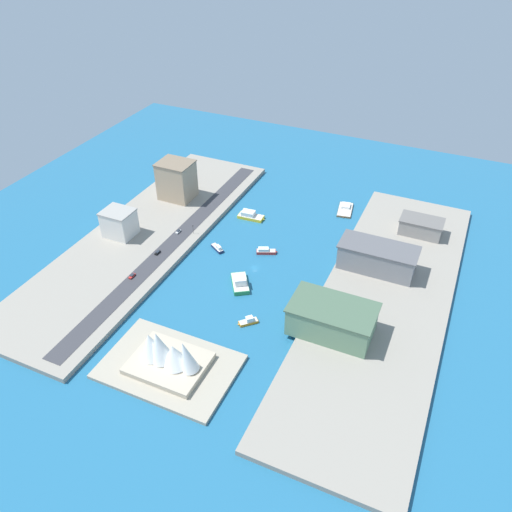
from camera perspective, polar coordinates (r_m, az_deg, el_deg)
name	(u,v)px	position (r m, az deg, el deg)	size (l,w,h in m)	color
ground_plane	(255,268)	(315.62, -0.13, -1.31)	(440.00, 440.00, 0.00)	#23668E
quay_west	(384,301)	(298.12, 14.14, -4.93)	(70.00, 240.00, 3.13)	gray
quay_east	(146,236)	(349.41, -12.24, 2.24)	(70.00, 240.00, 3.13)	gray
peninsula_point	(169,367)	(259.35, -9.69, -12.11)	(65.01, 43.90, 2.00)	#A89E89
road_strip	(174,241)	(337.34, -9.17, 1.62)	(11.29, 228.00, 0.15)	#38383D
ferry_yellow_fast	(250,216)	(361.86, -0.66, 4.55)	(19.91, 8.79, 5.37)	yellow
ferry_green_doubledeck	(240,282)	(300.80, -1.81, -2.97)	(17.73, 20.57, 6.95)	#2D8C4C
barge_flat_brown	(345,209)	(377.21, 9.97, 5.21)	(13.10, 22.02, 3.23)	brown
water_taxi_orange	(248,321)	(277.40, -0.86, -7.31)	(10.11, 9.97, 4.15)	orange
tugboat_red	(266,251)	(327.01, 1.10, 0.56)	(13.82, 8.69, 3.98)	red
patrol_launch_navy	(217,248)	(331.15, -4.35, 0.91)	(11.76, 8.66, 3.98)	#1E284C
terminal_long_green	(332,319)	(267.07, 8.51, -6.96)	(44.22, 26.30, 16.60)	slate
warehouse_low_gray	(377,257)	(313.90, 13.44, -0.15)	(46.52, 20.89, 16.16)	gray
carpark_squat_concrete	(421,226)	(355.45, 17.99, 3.17)	(27.88, 16.38, 10.83)	gray
apartment_midrise_tan	(177,180)	(380.07, -8.88, 8.40)	(24.61, 20.92, 28.16)	tan
hotel_broad_white	(119,223)	(346.85, -15.06, 3.60)	(19.73, 17.19, 18.09)	silver
pickup_red	(132,276)	(311.59, -13.70, -2.17)	(1.92, 5.10, 1.60)	black
van_white	(178,231)	(345.14, -8.71, 2.74)	(1.90, 4.67, 1.75)	black
suv_black	(158,252)	(327.60, -10.96, 0.39)	(1.90, 4.74, 1.47)	black
traffic_light_waterfront	(193,228)	(341.04, -7.06, 3.13)	(0.36, 0.36, 6.50)	black
opera_landmark	(167,354)	(253.24, -9.99, -10.77)	(37.09, 28.81, 20.29)	#BCAD93
park_tree_cluster	(393,264)	(316.66, 15.06, -0.89)	(5.89, 13.31, 7.21)	brown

